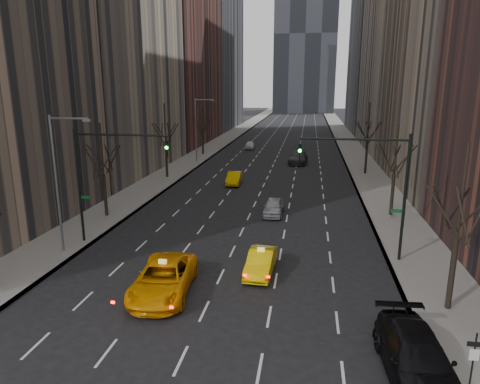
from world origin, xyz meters
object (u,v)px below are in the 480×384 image
at_px(parked_suv_black, 417,358).
at_px(silver_sedan_ahead, 273,207).
at_px(taxi_suv, 164,278).
at_px(taxi_sedan, 261,262).

bearing_deg(parked_suv_black, silver_sedan_ahead, 105.89).
relative_size(taxi_suv, parked_suv_black, 1.04).
bearing_deg(parked_suv_black, taxi_suv, 153.18).
relative_size(silver_sedan_ahead, parked_suv_black, 0.69).
bearing_deg(silver_sedan_ahead, taxi_sedan, -88.38).
relative_size(taxi_suv, silver_sedan_ahead, 1.50).
height_order(taxi_sedan, parked_suv_black, parked_suv_black).
relative_size(taxi_sedan, silver_sedan_ahead, 1.03).
height_order(taxi_suv, parked_suv_black, parked_suv_black).
xyz_separation_m(taxi_suv, taxi_sedan, (4.88, 3.37, -0.16)).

